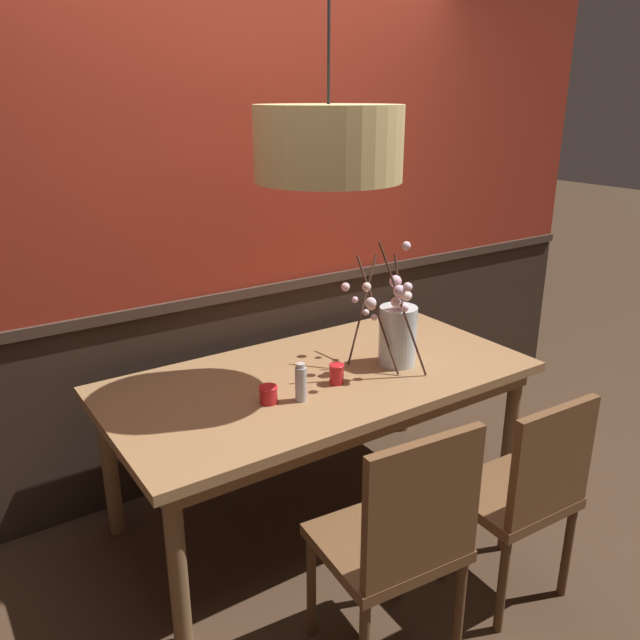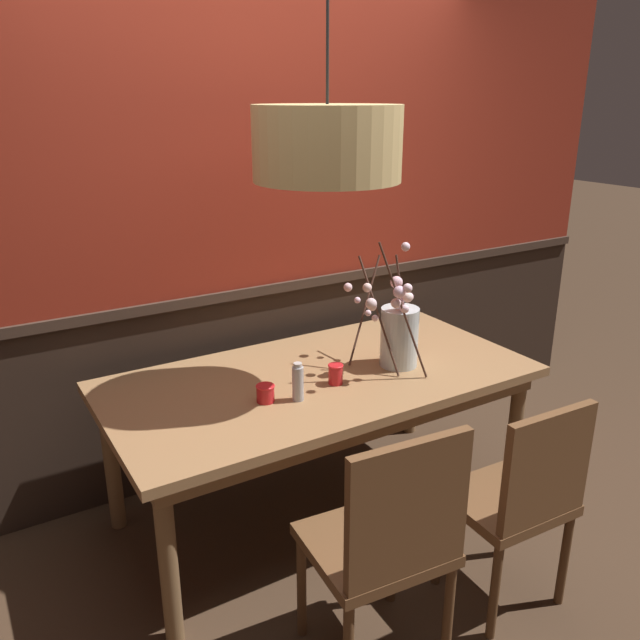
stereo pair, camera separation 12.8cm
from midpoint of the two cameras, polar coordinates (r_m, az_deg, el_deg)
The scene contains 12 objects.
ground_plane at distance 3.33m, azimuth 1.15°, elevation -16.48°, with size 24.00×24.00×0.00m, color #422D1E.
back_wall at distance 3.34m, azimuth -4.85°, elevation 8.09°, with size 4.78×0.14×2.61m.
dining_table at distance 2.99m, azimuth 1.23°, elevation -6.24°, with size 1.95×0.98×0.73m.
chair_far_side_left at distance 3.66m, azimuth -10.01°, elevation -3.66°, with size 0.46×0.45×0.96m.
chair_near_side_right at distance 2.66m, azimuth 18.69°, elevation -14.50°, with size 0.44×0.41×0.91m.
chair_near_side_left at distance 2.29m, azimuth 7.65°, elevation -18.69°, with size 0.49×0.46×0.97m.
chair_far_side_right at distance 3.90m, azimuth -1.99°, elevation -1.83°, with size 0.46×0.39×0.96m.
vase_with_blossoms at distance 3.02m, azimuth 8.13°, elevation -1.25°, with size 0.31×0.47×0.64m.
candle_holder_nearer_center at distance 2.70m, azimuth -3.50°, elevation -6.50°, with size 0.08×0.08×0.07m.
candle_holder_nearer_edge at distance 2.85m, azimuth 2.68°, elevation -4.81°, with size 0.07×0.07×0.09m.
condiment_bottle at distance 2.69m, azimuth -0.61°, elevation -5.56°, with size 0.05×0.05×0.17m.
pendant_lamp at distance 2.60m, azimuth 2.09°, elevation 15.33°, with size 0.59×0.59×0.99m.
Camera 2 is at (-1.40, -2.31, 1.95)m, focal length 36.15 mm.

